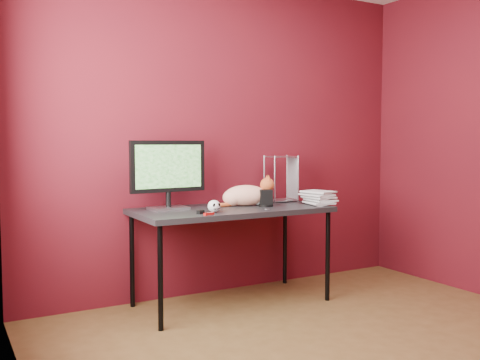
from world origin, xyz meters
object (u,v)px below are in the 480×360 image
monitor (168,171)px  desk (232,214)px  skull_mug (214,206)px  book_stack (310,127)px  speaker (266,199)px  cat (246,195)px

monitor → desk: bearing=-18.6°
skull_mug → book_stack: book_stack is taller
speaker → book_stack: 0.67m
skull_mug → speaker: size_ratio=0.70×
desk → cat: bearing=20.4°
monitor → book_stack: bearing=-17.3°
skull_mug → desk: bearing=36.6°
monitor → book_stack: (1.10, -0.27, 0.34)m
speaker → book_stack: book_stack is taller
book_stack → cat: bearing=156.6°
skull_mug → speaker: bearing=13.5°
desk → monitor: size_ratio=2.51×
skull_mug → speaker: (0.52, 0.13, 0.01)m
cat → skull_mug: 0.48m
monitor → cat: bearing=-9.5°
cat → book_stack: 0.74m
speaker → book_stack: size_ratio=0.11×
monitor → book_stack: 1.18m
cat → skull_mug: bearing=-130.3°
speaker → desk: bearing=-171.3°
monitor → speaker: size_ratio=4.55×
book_stack → desk: bearing=167.4°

